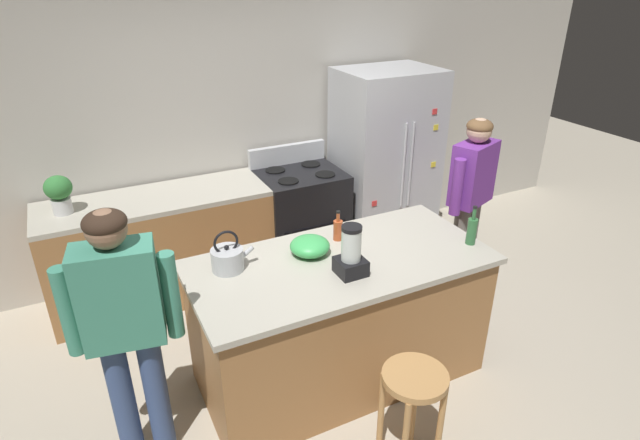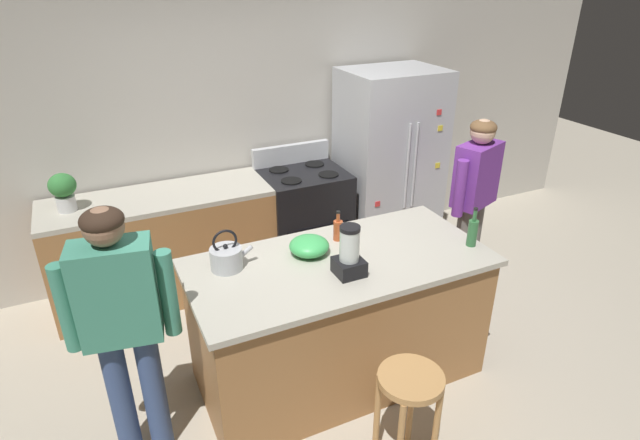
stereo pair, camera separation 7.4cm
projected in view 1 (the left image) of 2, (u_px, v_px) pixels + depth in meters
The scene contains 15 objects.
ground_plane at pixel (339, 372), 3.73m from camera, with size 14.00×14.00×0.00m, color #B2A893.
back_wall at pixel (239, 122), 4.70m from camera, with size 8.00×0.10×2.70m, color #BCB7AD.
kitchen_island at pixel (340, 319), 3.52m from camera, with size 1.94×0.93×0.93m.
back_counter_run at pixel (171, 245), 4.45m from camera, with size 2.00×0.64×0.93m.
refrigerator at pixel (385, 163), 5.06m from camera, with size 0.90×0.73×1.79m.
stove_range at pixel (301, 218), 4.91m from camera, with size 0.76×0.65×1.11m.
person_by_island_left at pixel (124, 320), 2.70m from camera, with size 0.60×0.28×1.60m.
person_by_sink_right at pixel (471, 190), 4.34m from camera, with size 0.58×0.35×1.55m.
bar_stool at pixel (413, 396), 2.83m from camera, with size 0.36×0.36×0.67m.
potted_plant at pixel (59, 192), 3.86m from camera, with size 0.20×0.20×0.30m.
blender_appliance at pixel (351, 254), 3.11m from camera, with size 0.17×0.17×0.32m.
bottle_olive_oil at pixel (472, 230), 3.47m from camera, with size 0.07×0.07×0.28m.
bottle_cooking_sauce at pixel (338, 229), 3.53m from camera, with size 0.06×0.06×0.22m.
mixing_bowl at pixel (310, 246), 3.36m from camera, with size 0.26×0.26×0.12m, color #3FB259.
tea_kettle at pixel (228, 258), 3.18m from camera, with size 0.28×0.20×0.27m.
Camera 1 is at (-1.40, -2.50, 2.63)m, focal length 29.15 mm.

